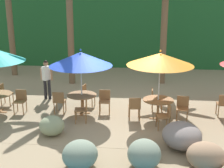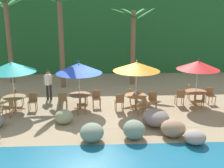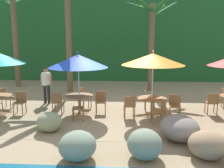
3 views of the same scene
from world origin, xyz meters
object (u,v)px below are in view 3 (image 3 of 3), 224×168
umbrella_blue (78,61)px  chair_blue_left (57,101)px  dining_table_orange (152,101)px  chair_orange_inland (147,99)px  chair_teal_inland (6,96)px  palm_tree_third (152,31)px  chair_orange_right (160,110)px  palm_tree_nearest (14,22)px  chair_blue_right (81,107)px  chair_orange_left (130,105)px  chair_teal_seaward (20,101)px  umbrella_orange (153,59)px  chair_blue_seaward (101,100)px  waiter_in_white (46,82)px  dining_table_blue (79,98)px  chair_blue_inland (84,96)px  chair_red_left (212,102)px  chair_orange_seaward (175,105)px  palm_tree_second (68,15)px

umbrella_blue → chair_blue_left: (-0.85, -0.10, -1.58)m
dining_table_orange → chair_orange_inland: bearing=95.9°
umbrella_blue → chair_blue_left: size_ratio=2.82×
chair_teal_inland → palm_tree_third: 8.15m
chair_orange_right → palm_tree_nearest: size_ratio=0.15×
chair_blue_right → chair_orange_left: same height
chair_teal_seaward → umbrella_orange: size_ratio=0.34×
chair_blue_seaward → waiter_in_white: 2.98m
dining_table_blue → palm_tree_third: palm_tree_third is taller
dining_table_blue → chair_orange_left: (1.98, -0.47, -0.10)m
chair_blue_seaward → chair_blue_left: 1.71m
chair_blue_inland → dining_table_orange: chair_blue_inland is taller
chair_red_left → chair_orange_inland: bearing=170.7°
chair_blue_inland → chair_red_left: size_ratio=1.00×
chair_orange_seaward → palm_tree_second: (-5.00, 4.37, 3.69)m
chair_blue_inland → chair_orange_left: (1.95, -1.33, 0.00)m
chair_red_left → chair_teal_seaward: bearing=-177.7°
chair_teal_inland → dining_table_orange: bearing=-8.3°
umbrella_blue → chair_blue_inland: 1.80m
chair_orange_left → waiter_in_white: 4.28m
waiter_in_white → chair_blue_seaward: bearing=-26.6°
palm_tree_nearest → chair_orange_inland: bearing=-32.4°
umbrella_blue → chair_orange_right: bearing=-20.2°
chair_orange_inland → umbrella_orange: bearing=-84.1°
palm_tree_nearest → chair_blue_left: bearing=-53.5°
palm_tree_second → chair_blue_right: bearing=-72.5°
umbrella_blue → chair_blue_right: (0.21, -0.83, -1.58)m
chair_teal_seaward → umbrella_orange: 5.42m
chair_blue_seaward → palm_tree_nearest: size_ratio=0.15×
chair_blue_seaward → chair_orange_seaward: bearing=-9.5°
palm_tree_second → chair_teal_inland: bearing=-119.7°
dining_table_blue → chair_blue_seaward: size_ratio=1.26×
chair_orange_right → dining_table_blue: bearing=159.8°
palm_tree_third → waiter_in_white: (-5.02, -3.08, -2.39)m
dining_table_blue → chair_orange_inland: bearing=11.7°
chair_orange_right → chair_blue_seaward: bearing=149.8°
chair_blue_seaward → chair_blue_left: same height
chair_blue_left → palm_tree_third: 6.82m
chair_orange_left → palm_tree_nearest: (-6.92, 5.90, 3.42)m
waiter_in_white → chair_orange_seaward: bearing=-18.1°
umbrella_orange → palm_tree_third: (0.41, 4.84, 1.18)m
chair_blue_inland → waiter_in_white: 1.99m
dining_table_orange → waiter_in_white: 4.95m
waiter_in_white → chair_blue_inland: bearing=-18.9°
umbrella_orange → chair_orange_right: (0.21, -0.83, -1.68)m
chair_teal_seaward → umbrella_orange: bearing=-1.6°
chair_orange_seaward → chair_orange_right: (-0.64, -0.80, 0.00)m
dining_table_blue → chair_blue_seaward: bearing=10.9°
dining_table_blue → umbrella_orange: umbrella_orange is taller
chair_blue_inland → dining_table_blue: bearing=-92.2°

